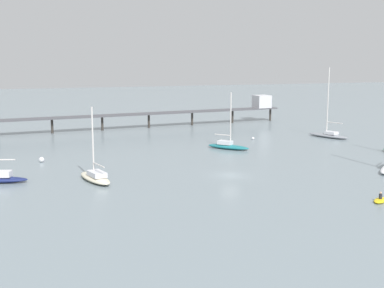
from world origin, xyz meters
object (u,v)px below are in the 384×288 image
at_px(sailboat_teal, 228,145).
at_px(sailboat_gray, 329,134).
at_px(dinghy_yellow, 380,200).
at_px(mooring_buoy_mid, 42,160).
at_px(pier, 190,110).
at_px(sailboat_cream, 95,176).
at_px(mooring_buoy_near, 253,138).

xyz_separation_m(sailboat_teal, sailboat_gray, (23.46, 5.98, 0.08)).
xyz_separation_m(sailboat_teal, dinghy_yellow, (4.02, -35.85, -0.42)).
bearing_deg(sailboat_gray, mooring_buoy_mid, -171.48).
height_order(pier, sailboat_teal, sailboat_teal).
relative_size(sailboat_gray, dinghy_yellow, 4.80).
xyz_separation_m(sailboat_cream, mooring_buoy_mid, (-6.22, 14.60, -0.23)).
distance_m(pier, sailboat_cream, 55.57).
xyz_separation_m(sailboat_cream, sailboat_teal, (24.71, 16.76, 0.01)).
distance_m(pier, dinghy_yellow, 67.30).
xyz_separation_m(pier, sailboat_gray, (20.52, -25.37, -2.92)).
bearing_deg(sailboat_teal, pier, 84.64).
bearing_deg(sailboat_cream, mooring_buoy_near, 36.80).
height_order(pier, mooring_buoy_mid, pier).
bearing_deg(mooring_buoy_near, sailboat_teal, -136.20).
bearing_deg(dinghy_yellow, mooring_buoy_mid, 136.05).
relative_size(sailboat_cream, mooring_buoy_mid, 12.07).
bearing_deg(mooring_buoy_near, sailboat_cream, -143.20).
height_order(pier, mooring_buoy_near, pier).
xyz_separation_m(pier, dinghy_yellow, (1.08, -67.20, -3.42)).
relative_size(sailboat_cream, mooring_buoy_near, 17.84).
bearing_deg(mooring_buoy_mid, sailboat_gray, 8.52).
bearing_deg(mooring_buoy_mid, sailboat_cream, -66.93).
distance_m(pier, mooring_buoy_mid, 47.75).
relative_size(pier, sailboat_teal, 6.69).
bearing_deg(sailboat_cream, mooring_buoy_mid, 113.07).
distance_m(sailboat_cream, sailboat_teal, 29.86).
bearing_deg(sailboat_cream, dinghy_yellow, -33.61).
bearing_deg(mooring_buoy_near, mooring_buoy_mid, -165.66).
bearing_deg(sailboat_cream, sailboat_gray, 25.27).
xyz_separation_m(dinghy_yellow, mooring_buoy_near, (4.14, 43.68, 0.06)).
height_order(mooring_buoy_mid, mooring_buoy_near, mooring_buoy_mid).
relative_size(dinghy_yellow, mooring_buoy_near, 5.32).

